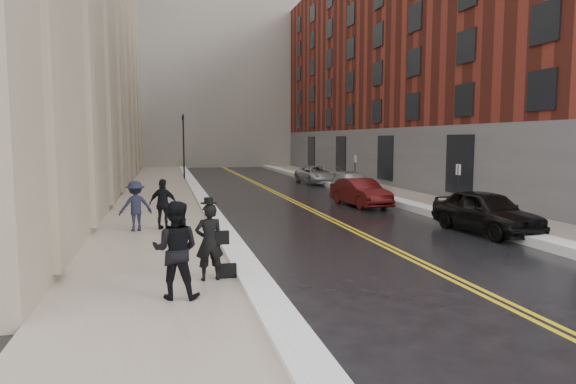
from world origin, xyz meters
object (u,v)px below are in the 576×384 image
car_silver_near (354,185)px  pedestrian_main (209,242)px  pedestrian_b (136,206)px  pedestrian_c (163,204)px  pedestrian_a (176,250)px  car_silver_far (317,175)px  car_black (486,212)px  car_maroon (360,192)px

car_silver_near → pedestrian_main: bearing=-117.6°
pedestrian_b → pedestrian_c: pedestrian_c is taller
car_silver_near → pedestrian_main: pedestrian_main is taller
pedestrian_main → pedestrian_a: (-0.75, -1.14, 0.10)m
car_silver_near → car_silver_far: size_ratio=1.02×
car_silver_far → car_silver_near: bearing=-97.7°
pedestrian_a → car_silver_near: bearing=-106.9°
car_black → pedestrian_b: pedestrian_b is taller
car_black → pedestrian_b: 12.14m
car_silver_near → pedestrian_a: bearing=-117.7°
car_black → car_maroon: (-1.60, 7.78, -0.08)m
car_maroon → pedestrian_c: bearing=-157.7°
car_maroon → pedestrian_a: size_ratio=2.11×
pedestrian_main → pedestrian_a: size_ratio=0.89×
pedestrian_main → pedestrian_a: bearing=50.7°
pedestrian_a → pedestrian_c: (-0.25, 8.00, -0.09)m
car_silver_near → pedestrian_c: (-10.44, -8.96, 0.34)m
car_black → car_maroon: size_ratio=1.09×
pedestrian_a → car_maroon: bearing=-110.3°
pedestrian_a → car_black: bearing=-138.7°
car_silver_near → pedestrian_b: (-11.37, -9.01, 0.32)m
car_black → car_silver_near: (-0.51, 11.49, -0.07)m
car_black → pedestrian_main: (-9.96, -4.34, 0.25)m
car_silver_far → car_black: bearing=-94.5°
car_silver_far → pedestrian_c: (-10.96, -17.94, 0.38)m
car_silver_far → pedestrian_a: size_ratio=2.41×
car_silver_far → pedestrian_b: 21.57m
car_maroon → pedestrian_main: 14.73m
car_black → car_silver_far: 20.47m
car_maroon → pedestrian_main: size_ratio=2.37×
pedestrian_b → pedestrian_c: 0.93m
car_silver_near → car_black: bearing=-84.2°
car_silver_near → pedestrian_a: 19.80m
car_maroon → car_silver_far: 12.79m
car_maroon → car_silver_near: size_ratio=0.86×
car_silver_far → pedestrian_c: bearing=-125.9°
car_black → pedestrian_main: 10.87m
car_silver_near → car_silver_far: bearing=90.0°
car_silver_near → pedestrian_a: (-10.20, -16.97, 0.43)m
car_silver_far → pedestrian_main: size_ratio=2.70×
pedestrian_c → car_silver_far: bearing=-99.6°
pedestrian_main → car_black: bearing=-162.4°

